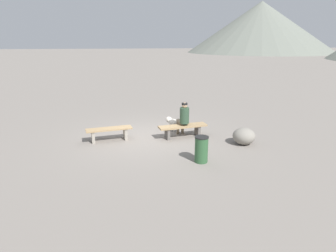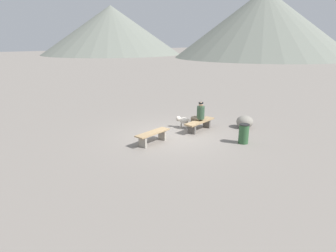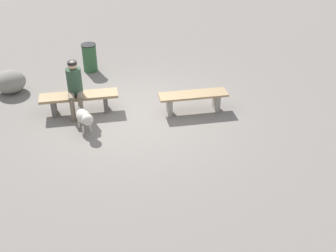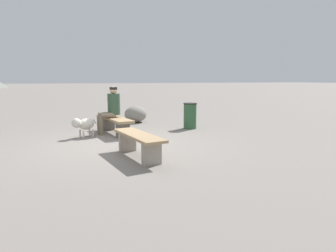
{
  "view_description": "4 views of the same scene",
  "coord_description": "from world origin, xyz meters",
  "px_view_note": "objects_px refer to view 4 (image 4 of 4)",
  "views": [
    {
      "loc": [
        -0.74,
        -10.42,
        3.55
      ],
      "look_at": [
        0.73,
        -0.48,
        0.55
      ],
      "focal_mm": 31.35,
      "sensor_mm": 36.0,
      "label": 1
    },
    {
      "loc": [
        -8.16,
        -9.19,
        4.03
      ],
      "look_at": [
        -0.23,
        0.23,
        0.42
      ],
      "focal_mm": 31.68,
      "sensor_mm": 36.0,
      "label": 2
    },
    {
      "loc": [
        -0.73,
        8.76,
        5.18
      ],
      "look_at": [
        -0.76,
        1.56,
        0.66
      ],
      "focal_mm": 45.78,
      "sensor_mm": 36.0,
      "label": 3
    },
    {
      "loc": [
        -6.79,
        1.13,
        1.53
      ],
      "look_at": [
        -0.17,
        -1.21,
        0.39
      ],
      "focal_mm": 31.05,
      "sensor_mm": 36.0,
      "label": 4
    }
  ],
  "objects_px": {
    "dog": "(84,124)",
    "trash_bin": "(190,116)",
    "boulder": "(136,114)",
    "bench_right": "(115,122)",
    "bench_left": "(138,141)",
    "seated_person": "(111,107)"
  },
  "relations": [
    {
      "from": "boulder",
      "to": "trash_bin",
      "type": "bearing_deg",
      "value": -145.3
    },
    {
      "from": "bench_left",
      "to": "boulder",
      "type": "relative_size",
      "value": 2.13
    },
    {
      "from": "bench_right",
      "to": "dog",
      "type": "xyz_separation_m",
      "value": [
        -0.27,
        0.87,
        0.01
      ]
    },
    {
      "from": "bench_right",
      "to": "bench_left",
      "type": "bearing_deg",
      "value": 170.13
    },
    {
      "from": "dog",
      "to": "boulder",
      "type": "relative_size",
      "value": 0.85
    },
    {
      "from": "bench_left",
      "to": "bench_right",
      "type": "xyz_separation_m",
      "value": [
        2.7,
        0.01,
        0.01
      ]
    },
    {
      "from": "bench_right",
      "to": "seated_person",
      "type": "distance_m",
      "value": 0.43
    },
    {
      "from": "bench_right",
      "to": "dog",
      "type": "relative_size",
      "value": 2.82
    },
    {
      "from": "bench_right",
      "to": "dog",
      "type": "height_order",
      "value": "dog"
    },
    {
      "from": "boulder",
      "to": "dog",
      "type": "bearing_deg",
      "value": 139.36
    },
    {
      "from": "boulder",
      "to": "bench_right",
      "type": "bearing_deg",
      "value": 151.92
    },
    {
      "from": "dog",
      "to": "trash_bin",
      "type": "xyz_separation_m",
      "value": [
        0.37,
        -3.21,
        0.04
      ]
    },
    {
      "from": "bench_left",
      "to": "boulder",
      "type": "height_order",
      "value": "boulder"
    },
    {
      "from": "bench_left",
      "to": "trash_bin",
      "type": "bearing_deg",
      "value": -49.96
    },
    {
      "from": "bench_right",
      "to": "trash_bin",
      "type": "relative_size",
      "value": 2.36
    },
    {
      "from": "dog",
      "to": "trash_bin",
      "type": "height_order",
      "value": "trash_bin"
    },
    {
      "from": "trash_bin",
      "to": "boulder",
      "type": "distance_m",
      "value": 2.28
    },
    {
      "from": "bench_right",
      "to": "trash_bin",
      "type": "height_order",
      "value": "trash_bin"
    },
    {
      "from": "trash_bin",
      "to": "boulder",
      "type": "height_order",
      "value": "trash_bin"
    },
    {
      "from": "trash_bin",
      "to": "dog",
      "type": "bearing_deg",
      "value": 96.5
    },
    {
      "from": "seated_person",
      "to": "dog",
      "type": "distance_m",
      "value": 0.93
    },
    {
      "from": "bench_right",
      "to": "seated_person",
      "type": "relative_size",
      "value": 1.42
    }
  ]
}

